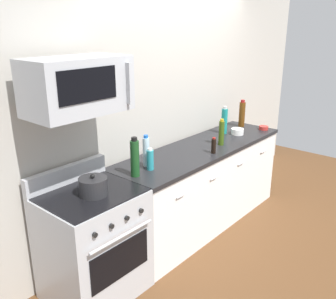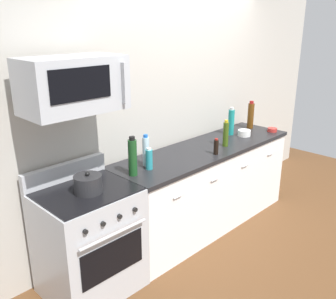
% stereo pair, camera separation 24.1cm
% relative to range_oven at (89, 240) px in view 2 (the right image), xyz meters
% --- Properties ---
extents(ground_plane, '(6.44, 6.44, 0.00)m').
position_rel_range_oven_xyz_m(ground_plane, '(1.51, -0.00, -0.47)').
color(ground_plane, brown).
extents(back_wall, '(5.36, 0.10, 2.70)m').
position_rel_range_oven_xyz_m(back_wall, '(1.51, 0.41, 0.88)').
color(back_wall, '#B7B2A8').
rests_on(back_wall, ground_plane).
extents(counter_unit, '(2.27, 0.66, 0.92)m').
position_rel_range_oven_xyz_m(counter_unit, '(1.51, -0.00, -0.01)').
color(counter_unit, white).
rests_on(counter_unit, ground_plane).
extents(range_oven, '(0.76, 0.69, 1.07)m').
position_rel_range_oven_xyz_m(range_oven, '(0.00, 0.00, 0.00)').
color(range_oven, '#B7BABF').
rests_on(range_oven, ground_plane).
extents(microwave, '(0.74, 0.44, 0.40)m').
position_rel_range_oven_xyz_m(microwave, '(0.00, 0.04, 1.28)').
color(microwave, '#B7BABF').
extents(bottle_wine_amber, '(0.08, 0.08, 0.34)m').
position_rel_range_oven_xyz_m(bottle_wine_amber, '(2.48, 0.09, 0.61)').
color(bottle_wine_amber, '#59330F').
rests_on(bottle_wine_amber, countertop_slab).
extents(bottle_sparkling_teal, '(0.07, 0.07, 0.33)m').
position_rel_range_oven_xyz_m(bottle_sparkling_teal, '(2.08, 0.09, 0.61)').
color(bottle_sparkling_teal, '#197F7A').
rests_on(bottle_sparkling_teal, countertop_slab).
extents(bottle_olive_oil, '(0.06, 0.06, 0.29)m').
position_rel_range_oven_xyz_m(bottle_olive_oil, '(1.68, -0.12, 0.59)').
color(bottle_olive_oil, '#385114').
rests_on(bottle_olive_oil, countertop_slab).
extents(bottle_water_clear, '(0.06, 0.06, 0.30)m').
position_rel_range_oven_xyz_m(bottle_water_clear, '(0.70, 0.06, 0.59)').
color(bottle_water_clear, silver).
rests_on(bottle_water_clear, countertop_slab).
extents(bottle_soy_sauce_dark, '(0.05, 0.05, 0.17)m').
position_rel_range_oven_xyz_m(bottle_soy_sauce_dark, '(1.40, -0.21, 0.53)').
color(bottle_soy_sauce_dark, black).
rests_on(bottle_soy_sauce_dark, countertop_slab).
extents(bottle_wine_green, '(0.08, 0.08, 0.35)m').
position_rel_range_oven_xyz_m(bottle_wine_green, '(0.47, -0.03, 0.62)').
color(bottle_wine_green, '#19471E').
rests_on(bottle_wine_green, countertop_slab).
extents(bottle_dish_soap, '(0.06, 0.06, 0.20)m').
position_rel_range_oven_xyz_m(bottle_dish_soap, '(0.66, -0.03, 0.55)').
color(bottle_dish_soap, teal).
rests_on(bottle_dish_soap, countertop_slab).
extents(bowl_white_ceramic, '(0.15, 0.15, 0.07)m').
position_rel_range_oven_xyz_m(bowl_white_ceramic, '(2.14, -0.05, 0.49)').
color(bowl_white_ceramic, white).
rests_on(bowl_white_ceramic, countertop_slab).
extents(bowl_red_small, '(0.11, 0.11, 0.04)m').
position_rel_range_oven_xyz_m(bowl_red_small, '(2.53, -0.19, 0.47)').
color(bowl_red_small, '#B72D28').
rests_on(bowl_red_small, countertop_slab).
extents(stockpot, '(0.22, 0.22, 0.17)m').
position_rel_range_oven_xyz_m(stockpot, '(0.00, -0.05, 0.52)').
color(stockpot, '#262628').
rests_on(stockpot, range_oven).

